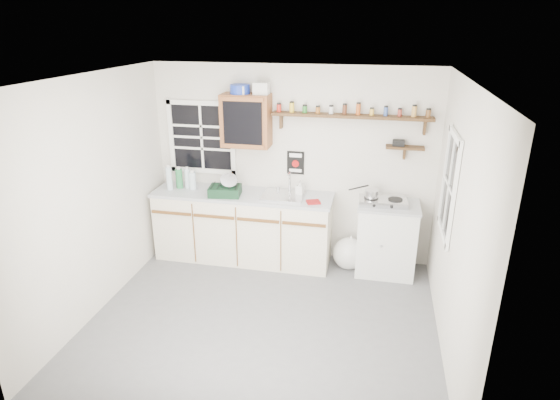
# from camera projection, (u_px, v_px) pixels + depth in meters

# --- Properties ---
(room) EXTENTS (3.64, 3.24, 2.54)m
(room) POSITION_uv_depth(u_px,v_px,m) (262.00, 211.00, 4.54)
(room) COLOR #59585B
(room) RESTS_ON ground
(main_cabinet) EXTENTS (2.31, 0.63, 0.92)m
(main_cabinet) POSITION_uv_depth(u_px,v_px,m) (243.00, 226.00, 6.12)
(main_cabinet) COLOR beige
(main_cabinet) RESTS_ON floor
(right_cabinet) EXTENTS (0.73, 0.57, 0.91)m
(right_cabinet) POSITION_uv_depth(u_px,v_px,m) (386.00, 238.00, 5.79)
(right_cabinet) COLOR silver
(right_cabinet) RESTS_ON floor
(sink) EXTENTS (0.52, 0.44, 0.29)m
(sink) POSITION_uv_depth(u_px,v_px,m) (284.00, 195.00, 5.85)
(sink) COLOR #BBBBC0
(sink) RESTS_ON main_cabinet
(upper_cabinet) EXTENTS (0.60, 0.32, 0.65)m
(upper_cabinet) POSITION_uv_depth(u_px,v_px,m) (246.00, 121.00, 5.76)
(upper_cabinet) COLOR brown
(upper_cabinet) RESTS_ON wall_back
(upper_cabinet_clutter) EXTENTS (0.48, 0.24, 0.14)m
(upper_cabinet_clutter) POSITION_uv_depth(u_px,v_px,m) (247.00, 89.00, 5.62)
(upper_cabinet_clutter) COLOR #1931A3
(upper_cabinet_clutter) RESTS_ON upper_cabinet
(spice_shelf) EXTENTS (1.91, 0.18, 0.35)m
(spice_shelf) POSITION_uv_depth(u_px,v_px,m) (351.00, 115.00, 5.54)
(spice_shelf) COLOR #321D0E
(spice_shelf) RESTS_ON wall_back
(secondary_shelf) EXTENTS (0.45, 0.16, 0.24)m
(secondary_shelf) POSITION_uv_depth(u_px,v_px,m) (403.00, 147.00, 5.55)
(secondary_shelf) COLOR #321D0E
(secondary_shelf) RESTS_ON wall_back
(warning_sign) EXTENTS (0.22, 0.02, 0.30)m
(warning_sign) POSITION_uv_depth(u_px,v_px,m) (296.00, 163.00, 5.97)
(warning_sign) COLOR black
(warning_sign) RESTS_ON wall_back
(window_back) EXTENTS (0.93, 0.03, 0.98)m
(window_back) POSITION_uv_depth(u_px,v_px,m) (202.00, 137.00, 6.11)
(window_back) COLOR black
(window_back) RESTS_ON wall_back
(window_right) EXTENTS (0.03, 0.78, 1.08)m
(window_right) POSITION_uv_depth(u_px,v_px,m) (450.00, 186.00, 4.62)
(window_right) COLOR black
(window_right) RESTS_ON wall_back
(water_bottles) EXTENTS (0.37, 0.18, 0.33)m
(water_bottles) POSITION_uv_depth(u_px,v_px,m) (182.00, 179.00, 6.08)
(water_bottles) COLOR silver
(water_bottles) RESTS_ON main_cabinet
(dish_rack) EXTENTS (0.42, 0.34, 0.29)m
(dish_rack) POSITION_uv_depth(u_px,v_px,m) (226.00, 188.00, 5.86)
(dish_rack) COLOR black
(dish_rack) RESTS_ON main_cabinet
(soap_bottle) EXTENTS (0.11, 0.11, 0.20)m
(soap_bottle) POSITION_uv_depth(u_px,v_px,m) (300.00, 188.00, 5.86)
(soap_bottle) COLOR white
(soap_bottle) RESTS_ON main_cabinet
(rag) EXTENTS (0.20, 0.18, 0.02)m
(rag) POSITION_uv_depth(u_px,v_px,m) (313.00, 202.00, 5.64)
(rag) COLOR maroon
(rag) RESTS_ON main_cabinet
(hotplate) EXTENTS (0.58, 0.34, 0.08)m
(hotplate) POSITION_uv_depth(u_px,v_px,m) (383.00, 201.00, 5.61)
(hotplate) COLOR #BBBBC0
(hotplate) RESTS_ON right_cabinet
(saucepan) EXTENTS (0.37, 0.28, 0.17)m
(saucepan) POSITION_uv_depth(u_px,v_px,m) (371.00, 194.00, 5.61)
(saucepan) COLOR #BBBBC0
(saucepan) RESTS_ON hotplate
(trash_bag) EXTENTS (0.41, 0.37, 0.47)m
(trash_bag) POSITION_uv_depth(u_px,v_px,m) (349.00, 253.00, 5.97)
(trash_bag) COLOR silver
(trash_bag) RESTS_ON floor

